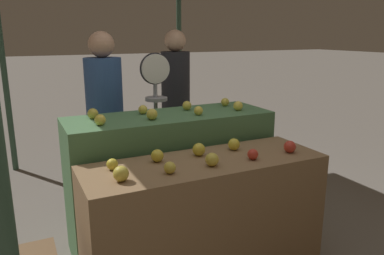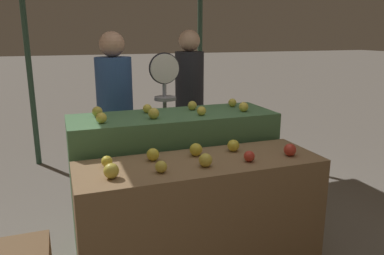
% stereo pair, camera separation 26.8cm
% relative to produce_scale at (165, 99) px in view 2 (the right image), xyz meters
% --- Properties ---
extents(display_counter_front, '(1.61, 0.55, 0.89)m').
position_rel_produce_scale_xyz_m(display_counter_front, '(-0.08, -1.12, -0.67)').
color(display_counter_front, olive).
rests_on(display_counter_front, ground_plane).
extents(display_counter_back, '(1.61, 0.55, 1.08)m').
position_rel_produce_scale_xyz_m(display_counter_back, '(-0.08, -0.52, -0.57)').
color(display_counter_back, '#4C7A4C').
rests_on(display_counter_back, ground_plane).
extents(apple_front_0, '(0.09, 0.09, 0.09)m').
position_rel_produce_scale_xyz_m(apple_front_0, '(-0.67, -1.23, -0.18)').
color(apple_front_0, gold).
rests_on(apple_front_0, display_counter_front).
extents(apple_front_1, '(0.07, 0.07, 0.07)m').
position_rel_produce_scale_xyz_m(apple_front_1, '(-0.38, -1.23, -0.19)').
color(apple_front_1, gold).
rests_on(apple_front_1, display_counter_front).
extents(apple_front_2, '(0.09, 0.09, 0.09)m').
position_rel_produce_scale_xyz_m(apple_front_2, '(-0.09, -1.23, -0.18)').
color(apple_front_2, gold).
rests_on(apple_front_2, display_counter_front).
extents(apple_front_3, '(0.07, 0.07, 0.07)m').
position_rel_produce_scale_xyz_m(apple_front_3, '(0.21, -1.24, -0.19)').
color(apple_front_3, red).
rests_on(apple_front_3, display_counter_front).
extents(apple_front_4, '(0.08, 0.08, 0.08)m').
position_rel_produce_scale_xyz_m(apple_front_4, '(0.53, -1.22, -0.18)').
color(apple_front_4, red).
rests_on(apple_front_4, display_counter_front).
extents(apple_front_5, '(0.07, 0.07, 0.07)m').
position_rel_produce_scale_xyz_m(apple_front_5, '(-0.67, -1.02, -0.19)').
color(apple_front_5, gold).
rests_on(apple_front_5, display_counter_front).
extents(apple_front_6, '(0.08, 0.08, 0.08)m').
position_rel_produce_scale_xyz_m(apple_front_6, '(-0.37, -1.01, -0.18)').
color(apple_front_6, gold).
rests_on(apple_front_6, display_counter_front).
extents(apple_front_7, '(0.09, 0.09, 0.09)m').
position_rel_produce_scale_xyz_m(apple_front_7, '(-0.07, -1.01, -0.18)').
color(apple_front_7, gold).
rests_on(apple_front_7, display_counter_front).
extents(apple_front_8, '(0.08, 0.08, 0.08)m').
position_rel_produce_scale_xyz_m(apple_front_8, '(0.21, -1.00, -0.18)').
color(apple_front_8, gold).
rests_on(apple_front_8, display_counter_front).
extents(apple_back_0, '(0.08, 0.08, 0.08)m').
position_rel_produce_scale_xyz_m(apple_back_0, '(-0.65, -0.64, 0.01)').
color(apple_back_0, yellow).
rests_on(apple_back_0, display_counter_back).
extents(apple_back_1, '(0.08, 0.08, 0.08)m').
position_rel_produce_scale_xyz_m(apple_back_1, '(-0.27, -0.63, 0.01)').
color(apple_back_1, gold).
rests_on(apple_back_1, display_counter_back).
extents(apple_back_2, '(0.07, 0.07, 0.07)m').
position_rel_produce_scale_xyz_m(apple_back_2, '(0.11, -0.64, 0.00)').
color(apple_back_2, yellow).
rests_on(apple_back_2, display_counter_back).
extents(apple_back_3, '(0.08, 0.08, 0.08)m').
position_rel_produce_scale_xyz_m(apple_back_3, '(0.48, -0.62, 0.01)').
color(apple_back_3, yellow).
rests_on(apple_back_3, display_counter_back).
extents(apple_back_4, '(0.08, 0.08, 0.08)m').
position_rel_produce_scale_xyz_m(apple_back_4, '(-0.65, -0.41, 0.01)').
color(apple_back_4, gold).
rests_on(apple_back_4, display_counter_back).
extents(apple_back_5, '(0.07, 0.07, 0.07)m').
position_rel_produce_scale_xyz_m(apple_back_5, '(-0.26, -0.41, 0.00)').
color(apple_back_5, yellow).
rests_on(apple_back_5, display_counter_back).
extents(apple_back_6, '(0.08, 0.08, 0.08)m').
position_rel_produce_scale_xyz_m(apple_back_6, '(0.11, -0.42, 0.01)').
color(apple_back_6, gold).
rests_on(apple_back_6, display_counter_back).
extents(apple_back_7, '(0.07, 0.07, 0.07)m').
position_rel_produce_scale_xyz_m(apple_back_7, '(0.49, -0.40, 0.00)').
color(apple_back_7, gold).
rests_on(apple_back_7, display_counter_back).
extents(produce_scale, '(0.28, 0.20, 1.53)m').
position_rel_produce_scale_xyz_m(produce_scale, '(0.00, 0.00, 0.00)').
color(produce_scale, '#99999E').
rests_on(produce_scale, ground_plane).
extents(person_vendor_at_scale, '(0.38, 0.38, 1.72)m').
position_rel_produce_scale_xyz_m(person_vendor_at_scale, '(-0.43, 0.15, -0.11)').
color(person_vendor_at_scale, '#2D2D38').
rests_on(person_vendor_at_scale, ground_plane).
extents(person_customer_left, '(0.42, 0.42, 1.74)m').
position_rel_produce_scale_xyz_m(person_customer_left, '(0.44, 0.57, -0.09)').
color(person_customer_left, '#2D2D38').
rests_on(person_customer_left, ground_plane).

